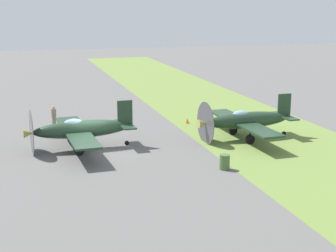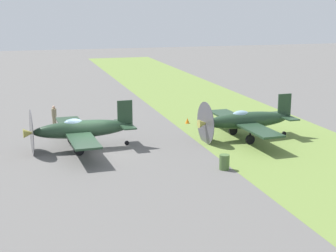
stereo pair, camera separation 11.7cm
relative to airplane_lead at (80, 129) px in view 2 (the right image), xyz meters
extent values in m
plane|color=#605E5B|center=(-1.07, -0.76, -1.38)|extent=(160.00, 160.00, 0.00)
cube|color=olive|center=(-1.07, -13.65, -1.37)|extent=(120.00, 11.00, 0.01)
ellipsoid|color=#233D28|center=(0.01, -0.15, 0.01)|extent=(1.52, 6.53, 1.18)
cube|color=#233D28|center=(-0.01, 0.23, -0.14)|extent=(9.21, 2.10, 0.13)
cube|color=#233D28|center=(0.16, -3.10, 0.86)|extent=(0.15, 1.05, 1.81)
cube|color=#233D28|center=(0.16, -3.10, 0.10)|extent=(3.09, 1.02, 0.10)
cone|color=#B7B24C|center=(-0.18, 3.32, 0.01)|extent=(0.64, 0.70, 0.61)
cylinder|color=#4C4C51|center=(-0.17, 3.13, 0.01)|extent=(3.04, 0.20, 3.05)
ellipsoid|color=#8CB2C6|center=(-0.02, 0.42, 0.42)|extent=(0.74, 1.37, 0.67)
cylinder|color=black|center=(-1.40, 0.25, -1.05)|extent=(0.24, 0.66, 0.65)
cylinder|color=black|center=(-1.40, 0.25, -0.59)|extent=(0.11, 0.11, 0.91)
cylinder|color=black|center=(1.36, 0.40, -1.05)|extent=(0.24, 0.66, 0.65)
cylinder|color=black|center=(1.36, 0.40, -0.59)|extent=(0.11, 0.11, 0.91)
cylinder|color=black|center=(0.17, -3.19, -1.22)|extent=(0.13, 0.31, 0.30)
ellipsoid|color=#233D28|center=(-0.54, -11.92, 0.00)|extent=(1.44, 6.50, 1.18)
cube|color=#233D28|center=(-0.55, -11.54, -0.14)|extent=(9.18, 1.98, 0.13)
cube|color=#233D28|center=(-0.42, -14.86, 0.86)|extent=(0.14, 1.05, 1.80)
cube|color=#233D28|center=(-0.42, -14.86, 0.10)|extent=(3.07, 0.98, 0.09)
cone|color=#B7B24C|center=(-0.68, -8.45, 0.00)|extent=(0.63, 0.69, 0.61)
cylinder|color=#4C4C51|center=(-0.67, -8.64, 0.00)|extent=(3.04, 0.16, 3.04)
ellipsoid|color=#8CB2C6|center=(-0.56, -11.35, 0.41)|extent=(0.72, 1.36, 0.66)
cylinder|color=black|center=(-1.93, -11.50, -1.05)|extent=(0.24, 0.65, 0.65)
cylinder|color=black|center=(-1.93, -11.50, -0.60)|extent=(0.11, 0.11, 0.91)
cylinder|color=black|center=(0.82, -11.38, -1.05)|extent=(0.24, 0.65, 0.65)
cylinder|color=black|center=(0.82, -11.38, -0.60)|extent=(0.11, 0.11, 0.91)
cylinder|color=black|center=(-0.41, -14.95, -1.22)|extent=(0.13, 0.31, 0.30)
cylinder|color=#847A5B|center=(6.94, 1.24, -0.94)|extent=(0.30, 0.30, 0.88)
cylinder|color=#847A5B|center=(6.94, 1.24, -0.19)|extent=(0.38, 0.38, 0.62)
sphere|color=tan|center=(6.94, 1.24, 0.24)|extent=(0.23, 0.23, 0.23)
cylinder|color=#847A5B|center=(7.20, 1.29, -0.19)|extent=(0.11, 0.11, 0.59)
cylinder|color=#847A5B|center=(6.69, 1.19, -0.19)|extent=(0.11, 0.11, 0.59)
cylinder|color=#476633|center=(-6.73, -7.63, -0.93)|extent=(0.60, 0.60, 0.90)
cone|color=orange|center=(5.34, -9.29, -1.16)|extent=(0.36, 0.36, 0.44)
camera|label=1|loc=(-33.71, 3.67, 8.14)|focal=55.27mm
camera|label=2|loc=(-33.74, 3.56, 8.14)|focal=55.27mm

